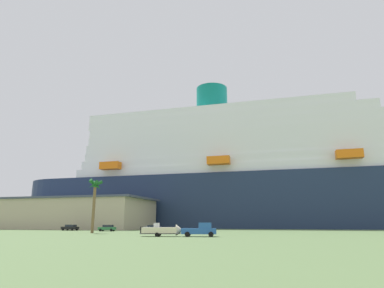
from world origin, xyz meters
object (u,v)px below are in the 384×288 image
parked_car_green_wagon (107,228)px  parked_car_blue_suv (152,228)px  cruise_ship (275,179)px  pickup_truck (201,230)px  small_boat_on_trailer (164,230)px  parked_car_black_coupe (70,227)px  palm_tree (95,191)px

parked_car_green_wagon → parked_car_blue_suv: 11.36m
cruise_ship → pickup_truck: cruise_ship is taller
small_boat_on_trailer → parked_car_green_wagon: size_ratio=1.75×
cruise_ship → parked_car_green_wagon: bearing=-126.2°
cruise_ship → parked_car_blue_suv: size_ratio=49.08×
pickup_truck → parked_car_black_coupe: (-44.49, 27.98, -0.21)m
parked_car_green_wagon → palm_tree: bearing=-72.9°
palm_tree → parked_car_green_wagon: 16.19m
palm_tree → parked_car_green_wagon: (-4.14, 13.46, -7.99)m
pickup_truck → parked_car_blue_suv: size_ratio=1.30×
parked_car_green_wagon → parked_car_blue_suv: bearing=23.9°
parked_car_blue_suv → palm_tree: bearing=-109.0°
palm_tree → cruise_ship: bearing=62.1°
small_boat_on_trailer → parked_car_black_coupe: (-38.66, 29.11, -0.13)m
pickup_truck → parked_car_green_wagon: 39.14m
small_boat_on_trailer → parked_car_blue_suv: (-14.57, 29.92, -0.13)m
pickup_truck → parked_car_green_wagon: size_ratio=1.29×
parked_car_blue_suv → small_boat_on_trailer: bearing=-64.0°
parked_car_black_coupe → palm_tree: bearing=-44.0°
pickup_truck → parked_car_green_wagon: (-30.78, 24.18, -0.21)m
pickup_truck → small_boat_on_trailer: size_ratio=0.74×
parked_car_blue_suv → pickup_truck: bearing=-54.7°
pickup_truck → parked_car_blue_suv: (-20.40, 28.79, -0.21)m
small_boat_on_trailer → palm_tree: bearing=150.3°
small_boat_on_trailer → parked_car_black_coupe: bearing=143.0°
parked_car_blue_suv → cruise_ship: bearing=59.3°
pickup_truck → palm_tree: size_ratio=0.51×
palm_tree → pickup_truck: bearing=-21.9°
palm_tree → parked_car_blue_suv: size_ratio=2.55×
cruise_ship → pickup_truck: bearing=-96.9°
small_boat_on_trailer → palm_tree: size_ratio=0.69×
cruise_ship → parked_car_black_coupe: bearing=-136.5°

